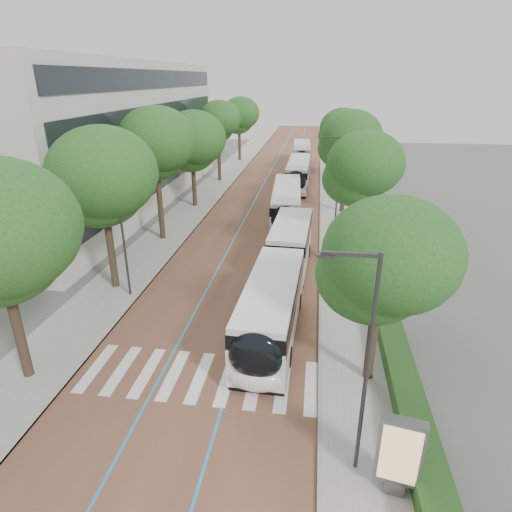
{
  "coord_description": "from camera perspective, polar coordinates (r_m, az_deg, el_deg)",
  "views": [
    {
      "loc": [
        4.9,
        -14.22,
        12.57
      ],
      "look_at": [
        1.53,
        9.78,
        2.4
      ],
      "focal_mm": 30.0,
      "sensor_mm": 36.0,
      "label": 1
    }
  ],
  "objects": [
    {
      "name": "bus_queued_0",
      "position": [
        39.86,
        4.07,
        6.77
      ],
      "size": [
        3.15,
        12.51,
        3.2
      ],
      "rotation": [
        0.0,
        0.0,
        0.05
      ],
      "color": "silver",
      "rests_on": "ground"
    },
    {
      "name": "road",
      "position": [
        55.87,
        2.8,
        9.74
      ],
      "size": [
        11.0,
        140.0,
        0.02
      ],
      "primitive_type": "cube",
      "color": "brown",
      "rests_on": "ground"
    },
    {
      "name": "zebra_crossing",
      "position": [
        20.27,
        -7.47,
        -15.69
      ],
      "size": [
        10.55,
        3.6,
        0.01
      ],
      "color": "silver",
      "rests_on": "ground"
    },
    {
      "name": "streetlight_far",
      "position": [
        37.08,
        10.65,
        10.31
      ],
      "size": [
        1.82,
        0.2,
        8.0
      ],
      "color": "#313134",
      "rests_on": "sidewalk_right"
    },
    {
      "name": "bus_queued_1",
      "position": [
        53.2,
        5.66,
        10.78
      ],
      "size": [
        2.63,
        12.42,
        3.2
      ],
      "rotation": [
        0.0,
        0.0,
        -0.01
      ],
      "color": "silver",
      "rests_on": "ground"
    },
    {
      "name": "lamp_post_left",
      "position": [
        26.19,
        -17.35,
        2.87
      ],
      "size": [
        0.14,
        0.14,
        8.0
      ],
      "primitive_type": "cylinder",
      "color": "#313134",
      "rests_on": "sidewalk_left"
    },
    {
      "name": "trees_left",
      "position": [
        39.39,
        -10.77,
        14.02
      ],
      "size": [
        6.41,
        61.14,
        10.09
      ],
      "color": "black",
      "rests_on": "ground"
    },
    {
      "name": "lane_line_right",
      "position": [
        55.75,
        4.46,
        9.69
      ],
      "size": [
        0.12,
        126.0,
        0.01
      ],
      "primitive_type": "cube",
      "color": "#2680BF",
      "rests_on": "road"
    },
    {
      "name": "bus_queued_2",
      "position": [
        67.03,
        6.09,
        13.24
      ],
      "size": [
        3.06,
        12.49,
        3.2
      ],
      "rotation": [
        0.0,
        0.0,
        0.04
      ],
      "color": "silver",
      "rests_on": "ground"
    },
    {
      "name": "hedge",
      "position": [
        19.1,
        19.74,
        -17.95
      ],
      "size": [
        1.2,
        14.0,
        0.8
      ],
      "primitive_type": "cube",
      "color": "#1C3F15",
      "rests_on": "sidewalk_right"
    },
    {
      "name": "streetlight_near",
      "position": [
        13.74,
        14.07,
        -12.36
      ],
      "size": [
        1.82,
        0.2,
        8.0
      ],
      "color": "#313134",
      "rests_on": "sidewalk_right"
    },
    {
      "name": "ground",
      "position": [
        19.6,
        -8.84,
        -17.46
      ],
      "size": [
        160.0,
        160.0,
        0.0
      ],
      "primitive_type": "plane",
      "color": "#51544C",
      "rests_on": "ground"
    },
    {
      "name": "ad_panel",
      "position": [
        15.44,
        18.55,
        -23.81
      ],
      "size": [
        1.44,
        0.65,
        2.9
      ],
      "rotation": [
        0.0,
        0.0,
        -0.19
      ],
      "color": "#59595B",
      "rests_on": "sidewalk_right"
    },
    {
      "name": "kerb_left",
      "position": [
        56.62,
        -2.94,
        9.97
      ],
      "size": [
        0.2,
        140.0,
        0.14
      ],
      "primitive_type": "cube",
      "color": "gray",
      "rests_on": "ground"
    },
    {
      "name": "trees_right",
      "position": [
        38.73,
        12.35,
        12.87
      ],
      "size": [
        5.82,
        47.64,
        9.3
      ],
      "color": "black",
      "rests_on": "ground"
    },
    {
      "name": "office_building",
      "position": [
        49.07,
        -22.62,
        14.58
      ],
      "size": [
        18.11,
        40.0,
        14.0
      ],
      "color": "beige",
      "rests_on": "ground"
    },
    {
      "name": "kerb_right",
      "position": [
        55.65,
        8.63,
        9.51
      ],
      "size": [
        0.2,
        140.0,
        0.14
      ],
      "primitive_type": "cube",
      "color": "gray",
      "rests_on": "ground"
    },
    {
      "name": "sidewalk_right",
      "position": [
        55.7,
        10.61,
        9.4
      ],
      "size": [
        4.0,
        140.0,
        0.12
      ],
      "primitive_type": "cube",
      "color": "gray",
      "rests_on": "ground"
    },
    {
      "name": "lead_bus",
      "position": [
        25.35,
        3.34,
        -2.85
      ],
      "size": [
        3.24,
        18.48,
        3.2
      ],
      "rotation": [
        0.0,
        0.0,
        -0.04
      ],
      "color": "black",
      "rests_on": "ground"
    },
    {
      "name": "lane_line_left",
      "position": [
        56.03,
        1.15,
        9.82
      ],
      "size": [
        0.12,
        126.0,
        0.01
      ],
      "primitive_type": "cube",
      "color": "#2680BF",
      "rests_on": "road"
    },
    {
      "name": "sidewalk_left",
      "position": [
        57.01,
        -4.84,
        10.0
      ],
      "size": [
        4.0,
        140.0,
        0.12
      ],
      "primitive_type": "cube",
      "color": "gray",
      "rests_on": "ground"
    }
  ]
}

